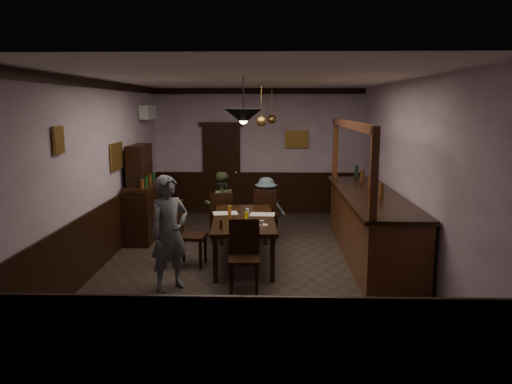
{
  "coord_description": "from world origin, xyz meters",
  "views": [
    {
      "loc": [
        0.27,
        -7.97,
        2.59
      ],
      "look_at": [
        0.04,
        0.32,
        1.15
      ],
      "focal_mm": 35.0,
      "sensor_mm": 36.0,
      "label": 1
    }
  ],
  "objects_px": {
    "person_standing": "(169,233)",
    "pendant_brass_mid": "(261,121)",
    "person_seated_right": "(266,208)",
    "pendant_brass_far": "(272,119)",
    "chair_far_right": "(266,213)",
    "sideboard": "(143,202)",
    "chair_side": "(186,231)",
    "person_seated_left": "(221,205)",
    "bar_counter": "(370,223)",
    "dining_table": "(244,221)",
    "chair_near": "(244,252)",
    "chair_far_left": "(221,215)",
    "coffee_cup": "(262,223)",
    "pendant_iron": "(243,117)",
    "soda_can": "(247,216)"
  },
  "relations": [
    {
      "from": "chair_far_right",
      "to": "chair_side",
      "type": "relative_size",
      "value": 0.97
    },
    {
      "from": "bar_counter",
      "to": "pendant_iron",
      "type": "xyz_separation_m",
      "value": [
        -2.11,
        -1.11,
        1.84
      ]
    },
    {
      "from": "person_seated_right",
      "to": "person_standing",
      "type": "bearing_deg",
      "value": 66.62
    },
    {
      "from": "chair_far_left",
      "to": "bar_counter",
      "type": "height_order",
      "value": "bar_counter"
    },
    {
      "from": "pendant_iron",
      "to": "person_seated_left",
      "type": "bearing_deg",
      "value": 104.09
    },
    {
      "from": "person_seated_right",
      "to": "pendant_iron",
      "type": "bearing_deg",
      "value": 83.96
    },
    {
      "from": "dining_table",
      "to": "bar_counter",
      "type": "relative_size",
      "value": 0.54
    },
    {
      "from": "dining_table",
      "to": "pendant_iron",
      "type": "distance_m",
      "value": 1.92
    },
    {
      "from": "chair_far_left",
      "to": "person_seated_right",
      "type": "xyz_separation_m",
      "value": [
        0.87,
        0.33,
        0.08
      ]
    },
    {
      "from": "coffee_cup",
      "to": "pendant_iron",
      "type": "bearing_deg",
      "value": -141.31
    },
    {
      "from": "chair_side",
      "to": "coffee_cup",
      "type": "distance_m",
      "value": 1.29
    },
    {
      "from": "chair_far_right",
      "to": "bar_counter",
      "type": "height_order",
      "value": "bar_counter"
    },
    {
      "from": "chair_far_right",
      "to": "sideboard",
      "type": "height_order",
      "value": "sideboard"
    },
    {
      "from": "dining_table",
      "to": "chair_near",
      "type": "xyz_separation_m",
      "value": [
        0.08,
        -1.32,
        -0.14
      ]
    },
    {
      "from": "pendant_brass_mid",
      "to": "pendant_brass_far",
      "type": "height_order",
      "value": "same"
    },
    {
      "from": "chair_far_right",
      "to": "sideboard",
      "type": "distance_m",
      "value": 2.42
    },
    {
      "from": "person_seated_right",
      "to": "pendant_brass_mid",
      "type": "xyz_separation_m",
      "value": [
        -0.1,
        -0.15,
        1.7
      ]
    },
    {
      "from": "person_seated_right",
      "to": "pendant_brass_far",
      "type": "height_order",
      "value": "pendant_brass_far"
    },
    {
      "from": "chair_far_right",
      "to": "soda_can",
      "type": "height_order",
      "value": "chair_far_right"
    },
    {
      "from": "coffee_cup",
      "to": "bar_counter",
      "type": "distance_m",
      "value": 2.05
    },
    {
      "from": "person_seated_right",
      "to": "chair_far_left",
      "type": "bearing_deg",
      "value": 22.16
    },
    {
      "from": "soda_can",
      "to": "bar_counter",
      "type": "bearing_deg",
      "value": 11.69
    },
    {
      "from": "person_seated_left",
      "to": "bar_counter",
      "type": "bearing_deg",
      "value": 141.86
    },
    {
      "from": "pendant_brass_far",
      "to": "person_seated_left",
      "type": "bearing_deg",
      "value": -129.59
    },
    {
      "from": "soda_can",
      "to": "person_standing",
      "type": "bearing_deg",
      "value": -131.19
    },
    {
      "from": "chair_far_left",
      "to": "person_seated_left",
      "type": "xyz_separation_m",
      "value": [
        -0.03,
        0.28,
        0.13
      ]
    },
    {
      "from": "chair_side",
      "to": "coffee_cup",
      "type": "xyz_separation_m",
      "value": [
        1.23,
        -0.32,
        0.22
      ]
    },
    {
      "from": "person_standing",
      "to": "pendant_brass_far",
      "type": "relative_size",
      "value": 2.02
    },
    {
      "from": "chair_far_left",
      "to": "pendant_brass_far",
      "type": "bearing_deg",
      "value": -133.86
    },
    {
      "from": "dining_table",
      "to": "pendant_brass_mid",
      "type": "xyz_separation_m",
      "value": [
        0.26,
        1.42,
        1.61
      ]
    },
    {
      "from": "chair_far_left",
      "to": "soda_can",
      "type": "distance_m",
      "value": 1.51
    },
    {
      "from": "chair_far_right",
      "to": "dining_table",
      "type": "bearing_deg",
      "value": 82.0
    },
    {
      "from": "person_standing",
      "to": "sideboard",
      "type": "height_order",
      "value": "sideboard"
    },
    {
      "from": "chair_far_right",
      "to": "person_seated_left",
      "type": "xyz_separation_m",
      "value": [
        -0.9,
        0.23,
        0.1
      ]
    },
    {
      "from": "person_standing",
      "to": "coffee_cup",
      "type": "distance_m",
      "value": 1.49
    },
    {
      "from": "person_seated_left",
      "to": "bar_counter",
      "type": "distance_m",
      "value": 2.96
    },
    {
      "from": "dining_table",
      "to": "chair_near",
      "type": "bearing_deg",
      "value": -86.69
    },
    {
      "from": "person_standing",
      "to": "pendant_brass_mid",
      "type": "bearing_deg",
      "value": 22.56
    },
    {
      "from": "dining_table",
      "to": "bar_counter",
      "type": "height_order",
      "value": "bar_counter"
    },
    {
      "from": "person_seated_left",
      "to": "pendant_brass_far",
      "type": "xyz_separation_m",
      "value": [
        1.0,
        1.21,
        1.64
      ]
    },
    {
      "from": "person_seated_left",
      "to": "pendant_brass_mid",
      "type": "relative_size",
      "value": 1.62
    },
    {
      "from": "chair_side",
      "to": "pendant_brass_far",
      "type": "bearing_deg",
      "value": -20.22
    },
    {
      "from": "chair_far_left",
      "to": "chair_side",
      "type": "xyz_separation_m",
      "value": [
        -0.41,
        -1.49,
        0.05
      ]
    },
    {
      "from": "chair_side",
      "to": "person_standing",
      "type": "distance_m",
      "value": 1.1
    },
    {
      "from": "sideboard",
      "to": "pendant_brass_mid",
      "type": "distance_m",
      "value": 2.79
    },
    {
      "from": "chair_far_right",
      "to": "chair_near",
      "type": "distance_m",
      "value": 2.62
    },
    {
      "from": "pendant_brass_mid",
      "to": "coffee_cup",
      "type": "bearing_deg",
      "value": -88.69
    },
    {
      "from": "person_standing",
      "to": "person_seated_left",
      "type": "relative_size",
      "value": 1.25
    },
    {
      "from": "sideboard",
      "to": "bar_counter",
      "type": "distance_m",
      "value": 4.35
    },
    {
      "from": "soda_can",
      "to": "sideboard",
      "type": "distance_m",
      "value": 2.6
    }
  ]
}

